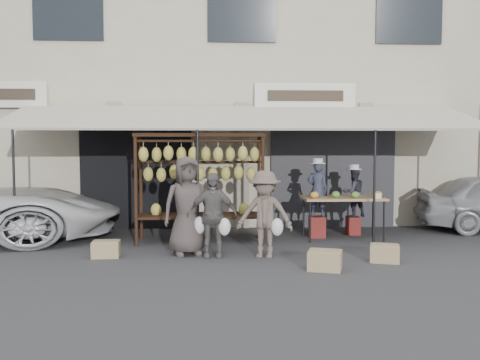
% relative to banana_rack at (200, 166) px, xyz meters
% --- Properties ---
extents(ground_plane, '(90.00, 90.00, 0.00)m').
position_rel_banana_rack_xyz_m(ground_plane, '(0.97, -1.63, -1.57)').
color(ground_plane, '#2D2D30').
extents(shophouse, '(24.00, 6.15, 7.30)m').
position_rel_banana_rack_xyz_m(shophouse, '(0.97, 4.86, 2.08)').
color(shophouse, beige).
rests_on(shophouse, ground_plane).
extents(awning, '(10.00, 2.35, 2.92)m').
position_rel_banana_rack_xyz_m(awning, '(0.97, 0.64, 1.00)').
color(awning, beige).
rests_on(awning, ground_plane).
extents(banana_rack, '(2.60, 0.90, 2.24)m').
position_rel_banana_rack_xyz_m(banana_rack, '(0.00, 0.00, 0.00)').
color(banana_rack, black).
rests_on(banana_rack, ground_plane).
extents(produce_table, '(1.70, 0.90, 1.04)m').
position_rel_banana_rack_xyz_m(produce_table, '(3.01, 0.18, -0.71)').
color(produce_table, tan).
rests_on(produce_table, ground_plane).
extents(vendor_left, '(0.49, 0.38, 1.18)m').
position_rel_banana_rack_xyz_m(vendor_left, '(2.52, 0.46, -0.52)').
color(vendor_left, '#303548').
rests_on(vendor_left, stool_left).
extents(vendor_right, '(0.62, 0.54, 1.09)m').
position_rel_banana_rack_xyz_m(vendor_right, '(3.39, 0.76, -0.63)').
color(vendor_right, '#31303C').
rests_on(vendor_right, stool_right).
extents(customer_left, '(1.01, 0.80, 1.80)m').
position_rel_banana_rack_xyz_m(customer_left, '(-0.21, -1.19, -0.67)').
color(customer_left, '#433B38').
rests_on(customer_left, ground_plane).
extents(customer_mid, '(0.89, 0.38, 1.52)m').
position_rel_banana_rack_xyz_m(customer_mid, '(0.24, -1.38, -0.81)').
color(customer_mid, '#615C5A').
rests_on(customer_mid, ground_plane).
extents(customer_right, '(1.12, 0.83, 1.55)m').
position_rel_banana_rack_xyz_m(customer_right, '(1.17, -1.47, -0.79)').
color(customer_right, brown).
rests_on(customer_right, ground_plane).
extents(stool_left, '(0.35, 0.35, 0.45)m').
position_rel_banana_rack_xyz_m(stool_left, '(2.52, 0.46, -1.34)').
color(stool_left, maroon).
rests_on(stool_left, ground_plane).
extents(stool_right, '(0.33, 0.33, 0.40)m').
position_rel_banana_rack_xyz_m(stool_right, '(3.39, 0.76, -1.37)').
color(stool_right, maroon).
rests_on(stool_right, ground_plane).
extents(crate_near_a, '(0.62, 0.54, 0.31)m').
position_rel_banana_rack_xyz_m(crate_near_a, '(2.04, -2.49, -1.41)').
color(crate_near_a, tan).
rests_on(crate_near_a, ground_plane).
extents(crate_near_b, '(0.57, 0.50, 0.29)m').
position_rel_banana_rack_xyz_m(crate_near_b, '(3.20, -1.96, -1.42)').
color(crate_near_b, tan).
rests_on(crate_near_b, ground_plane).
extents(crate_far, '(0.50, 0.39, 0.29)m').
position_rel_banana_rack_xyz_m(crate_far, '(-1.67, -1.30, -1.43)').
color(crate_far, tan).
rests_on(crate_far, ground_plane).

